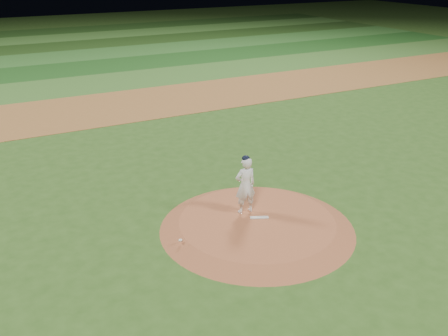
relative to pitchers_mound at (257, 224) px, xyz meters
The scene contains 12 objects.
ground 0.12m from the pitchers_mound, ahead, with size 120.00×120.00×0.00m, color #2C521A.
infield_dirt_band 14.00m from the pitchers_mound, 90.00° to the left, with size 70.00×6.00×0.02m, color brown.
outfield_stripe_0 19.50m from the pitchers_mound, 90.00° to the left, with size 70.00×5.00×0.02m, color #376725.
outfield_stripe_1 24.50m from the pitchers_mound, 90.00° to the left, with size 70.00×5.00×0.02m, color #1A4917.
outfield_stripe_2 29.50m from the pitchers_mound, 90.00° to the left, with size 70.00×5.00×0.02m, color #2C6625.
outfield_stripe_3 34.50m from the pitchers_mound, 90.00° to the left, with size 70.00×5.00×0.02m, color #1E4014.
outfield_stripe_4 39.50m from the pitchers_mound, 90.00° to the left, with size 70.00×5.00×0.02m, color #396F28.
outfield_stripe_5 44.50m from the pitchers_mound, 90.00° to the left, with size 70.00×5.00×0.02m, color #1D4115.
pitchers_mound is the anchor object (origin of this frame).
pitching_rubber 0.21m from the pitchers_mound, 34.37° to the left, with size 0.52×0.13×0.03m, color beige.
rosin_bag 2.36m from the pitchers_mound, behind, with size 0.10×0.10×0.06m, color white.
pitcher_on_mound 1.16m from the pitchers_mound, 95.18° to the left, with size 0.65×0.46×1.76m.
Camera 1 is at (-6.58, -10.49, 7.10)m, focal length 40.00 mm.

